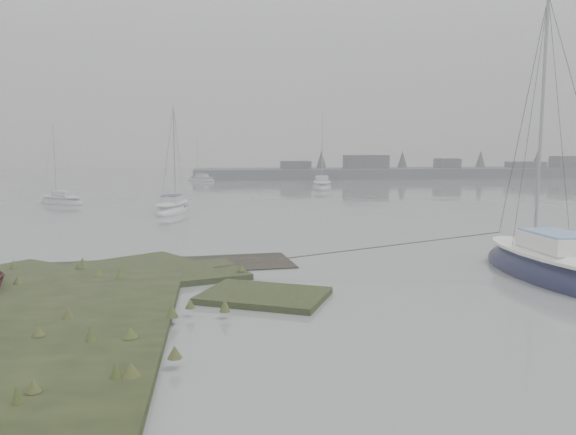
% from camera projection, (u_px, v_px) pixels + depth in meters
% --- Properties ---
extents(ground, '(160.00, 160.00, 0.00)m').
position_uv_depth(ground, '(228.00, 201.00, 46.30)').
color(ground, slate).
rests_on(ground, ground).
extents(far_shoreline, '(60.00, 8.00, 4.15)m').
position_uv_depth(far_shoreline, '(410.00, 172.00, 80.92)').
color(far_shoreline, '#4C4F51').
rests_on(far_shoreline, ground).
extents(sailboat_main, '(2.47, 7.26, 10.20)m').
position_uv_depth(sailboat_main, '(550.00, 268.00, 18.97)').
color(sailboat_main, black).
rests_on(sailboat_main, ground).
extents(sailboat_white, '(2.86, 5.72, 7.73)m').
position_uv_depth(sailboat_white, '(173.00, 209.00, 37.97)').
color(sailboat_white, silver).
rests_on(sailboat_white, ground).
extents(sailboat_far_a, '(4.64, 4.07, 6.60)m').
position_uv_depth(sailboat_far_a, '(62.00, 201.00, 43.68)').
color(sailboat_far_a, '#B5B9BF').
rests_on(sailboat_far_a, ground).
extents(sailboat_far_b, '(3.22, 6.50, 8.78)m').
position_uv_depth(sailboat_far_b, '(322.00, 186.00, 59.59)').
color(sailboat_far_b, '#B2B8BB').
rests_on(sailboat_far_b, ground).
extents(sailboat_far_c, '(4.26, 3.70, 6.04)m').
position_uv_depth(sailboat_far_c, '(201.00, 180.00, 73.25)').
color(sailboat_far_c, '#ABAFB4').
rests_on(sailboat_far_c, ground).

